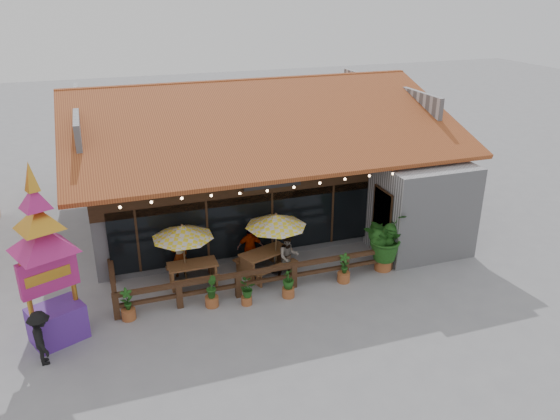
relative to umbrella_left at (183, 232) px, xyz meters
name	(u,v)px	position (x,y,z in m)	size (l,w,h in m)	color
ground	(302,278)	(4.03, -0.99, -2.01)	(100.00, 100.00, 0.00)	gray
restaurant_building	(255,166)	(4.29, 5.62, 0.19)	(15.50, 14.73, 6.09)	#ADADB2
patio_railing	(243,276)	(1.77, -1.26, -1.40)	(10.00, 2.60, 0.92)	#462B19
umbrella_left	(183,232)	(0.00, 0.00, 0.00)	(2.85, 2.85, 2.31)	brown
umbrella_right	(276,221)	(3.29, -0.28, 0.06)	(2.54, 2.54, 2.38)	brown
picnic_table_left	(193,270)	(0.24, -0.16, -1.45)	(1.73, 1.50, 0.83)	brown
picnic_table_right	(265,259)	(2.90, -0.22, -1.42)	(2.25, 2.09, 0.89)	brown
thai_sign_tower	(43,244)	(-4.18, -2.03, 1.15)	(2.92, 2.92, 5.99)	#53268E
tropical_plant	(385,237)	(7.13, -1.40, -0.69)	(2.20, 2.20, 2.30)	brown
diner_a	(180,255)	(-0.09, 0.60, -1.17)	(0.61, 0.40, 1.68)	#382011
diner_b	(288,256)	(3.62, -0.69, -1.21)	(0.78, 0.61, 1.60)	#382011
diner_c	(251,248)	(2.50, 0.34, -1.17)	(0.98, 0.41, 1.68)	#382011
pedestrian	(42,338)	(-4.53, -3.10, -1.19)	(1.06, 0.61, 1.65)	black
planter_a	(128,306)	(-2.13, -1.64, -1.55)	(0.45, 0.45, 1.10)	brown
planter_b	(211,293)	(0.54, -1.76, -1.52)	(0.44, 0.45, 1.09)	brown
planter_c	(246,291)	(1.66, -2.04, -1.51)	(0.71, 0.71, 0.89)	brown
planter_d	(288,284)	(3.13, -2.04, -1.51)	(0.55, 0.55, 1.04)	brown
planter_e	(344,270)	(5.35, -1.74, -1.55)	(0.47, 0.45, 1.11)	brown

